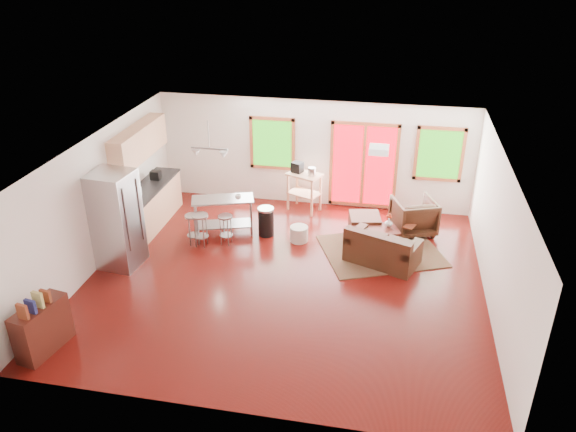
% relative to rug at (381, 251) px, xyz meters
% --- Properties ---
extents(floor, '(7.50, 7.00, 0.02)m').
position_rel_rug_xyz_m(floor, '(-1.78, -1.40, -0.02)').
color(floor, '#3B0806').
rests_on(floor, ground).
extents(ceiling, '(7.50, 7.00, 0.02)m').
position_rel_rug_xyz_m(ceiling, '(-1.78, -1.40, 2.60)').
color(ceiling, white).
rests_on(ceiling, ground).
extents(back_wall, '(7.50, 0.02, 2.60)m').
position_rel_rug_xyz_m(back_wall, '(-1.78, 2.11, 1.29)').
color(back_wall, white).
rests_on(back_wall, ground).
extents(left_wall, '(0.02, 7.00, 2.60)m').
position_rel_rug_xyz_m(left_wall, '(-5.54, -1.40, 1.29)').
color(left_wall, white).
rests_on(left_wall, ground).
extents(right_wall, '(0.02, 7.00, 2.60)m').
position_rel_rug_xyz_m(right_wall, '(1.98, -1.40, 1.29)').
color(right_wall, white).
rests_on(right_wall, ground).
extents(front_wall, '(7.50, 0.02, 2.60)m').
position_rel_rug_xyz_m(front_wall, '(-1.78, -4.91, 1.29)').
color(front_wall, white).
rests_on(front_wall, ground).
extents(window_left, '(1.10, 0.05, 1.30)m').
position_rel_rug_xyz_m(window_left, '(-2.78, 2.06, 1.49)').
color(window_left, '#1A5E0D').
rests_on(window_left, back_wall).
extents(french_doors, '(1.60, 0.05, 2.10)m').
position_rel_rug_xyz_m(french_doors, '(-0.58, 2.06, 1.09)').
color(french_doors, '#C1000D').
rests_on(french_doors, back_wall).
extents(window_right, '(1.10, 0.05, 1.30)m').
position_rel_rug_xyz_m(window_right, '(1.12, 2.06, 1.49)').
color(window_right, '#1A5E0D').
rests_on(window_right, back_wall).
extents(rug, '(2.88, 2.59, 0.02)m').
position_rel_rug_xyz_m(rug, '(0.00, 0.00, 0.00)').
color(rug, '#405331').
rests_on(rug, floor).
extents(loveseat, '(1.60, 1.25, 0.75)m').
position_rel_rug_xyz_m(loveseat, '(0.02, -0.47, 0.28)').
color(loveseat, black).
rests_on(loveseat, floor).
extents(coffee_table, '(1.10, 0.89, 0.38)m').
position_rel_rug_xyz_m(coffee_table, '(-0.16, 0.24, 0.32)').
color(coffee_table, '#3B150E').
rests_on(coffee_table, floor).
extents(armchair, '(1.11, 1.07, 0.89)m').
position_rel_rug_xyz_m(armchair, '(0.64, 1.00, 0.44)').
color(armchair, black).
rests_on(armchair, floor).
extents(ottoman, '(0.77, 0.77, 0.44)m').
position_rel_rug_xyz_m(ottoman, '(-0.41, 0.75, 0.21)').
color(ottoman, black).
rests_on(ottoman, floor).
extents(pouf, '(0.49, 0.49, 0.34)m').
position_rel_rug_xyz_m(pouf, '(-1.78, 0.12, 0.16)').
color(pouf, beige).
rests_on(pouf, floor).
extents(vase, '(0.20, 0.21, 0.29)m').
position_rel_rug_xyz_m(vase, '(0.11, 0.41, 0.49)').
color(vase, silver).
rests_on(vase, coffee_table).
extents(book, '(0.20, 0.11, 0.28)m').
position_rel_rug_xyz_m(book, '(0.46, 0.51, 0.53)').
color(book, brown).
rests_on(book, coffee_table).
extents(cabinets, '(0.64, 2.24, 2.30)m').
position_rel_rug_xyz_m(cabinets, '(-5.27, 0.31, 0.92)').
color(cabinets, tan).
rests_on(cabinets, floor).
extents(refrigerator, '(0.88, 0.85, 1.98)m').
position_rel_rug_xyz_m(refrigerator, '(-5.12, -1.49, 0.98)').
color(refrigerator, '#B7BABC').
rests_on(refrigerator, floor).
extents(island, '(1.43, 0.91, 0.85)m').
position_rel_rug_xyz_m(island, '(-3.48, 0.16, 0.57)').
color(island, '#B7BABC').
rests_on(island, floor).
extents(cup, '(0.16, 0.14, 0.13)m').
position_rel_rug_xyz_m(cup, '(-3.07, -0.02, 1.00)').
color(cup, white).
rests_on(cup, island).
extents(bar_stool_a, '(0.43, 0.43, 0.68)m').
position_rel_rug_xyz_m(bar_stool_a, '(-3.97, -0.42, 0.50)').
color(bar_stool_a, '#B7BABC').
rests_on(bar_stool_a, floor).
extents(bar_stool_b, '(0.36, 0.36, 0.73)m').
position_rel_rug_xyz_m(bar_stool_b, '(-3.79, -0.47, 0.53)').
color(bar_stool_b, '#B7BABC').
rests_on(bar_stool_b, floor).
extents(bar_stool_c, '(0.35, 0.35, 0.66)m').
position_rel_rug_xyz_m(bar_stool_c, '(-3.30, -0.28, 0.48)').
color(bar_stool_c, '#B7BABC').
rests_on(bar_stool_c, floor).
extents(trash_can, '(0.40, 0.40, 0.65)m').
position_rel_rug_xyz_m(trash_can, '(-2.54, 0.26, 0.32)').
color(trash_can, black).
rests_on(trash_can, floor).
extents(kitchen_cart, '(0.91, 0.76, 1.19)m').
position_rel_rug_xyz_m(kitchen_cart, '(-1.95, 1.68, 0.80)').
color(kitchen_cart, tan).
rests_on(kitchen_cart, floor).
extents(bookshelf, '(0.52, 0.99, 1.10)m').
position_rel_rug_xyz_m(bookshelf, '(-5.13, -4.19, 0.42)').
color(bookshelf, '#3B150E').
rests_on(bookshelf, floor).
extents(ceiling_flush, '(0.35, 0.35, 0.12)m').
position_rel_rug_xyz_m(ceiling_flush, '(-0.18, -0.80, 2.52)').
color(ceiling_flush, white).
rests_on(ceiling_flush, ceiling).
extents(pendant_light, '(0.80, 0.18, 0.79)m').
position_rel_rug_xyz_m(pendant_light, '(-3.68, 0.10, 1.89)').
color(pendant_light, gray).
rests_on(pendant_light, ceiling).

